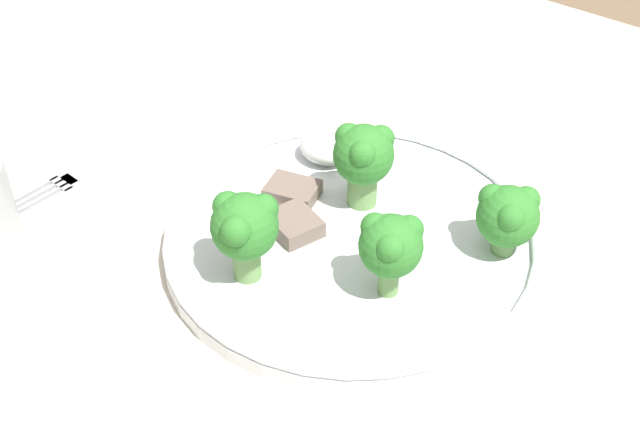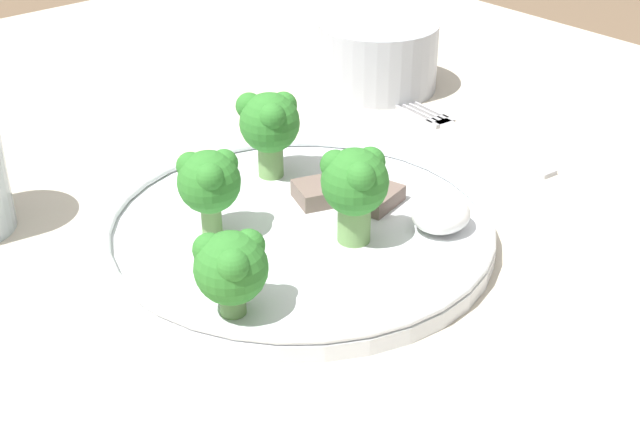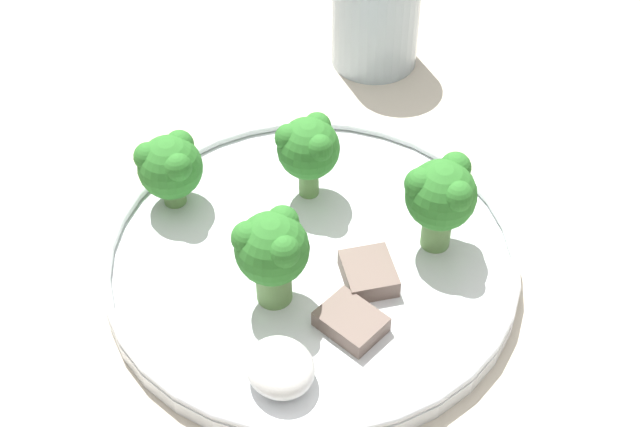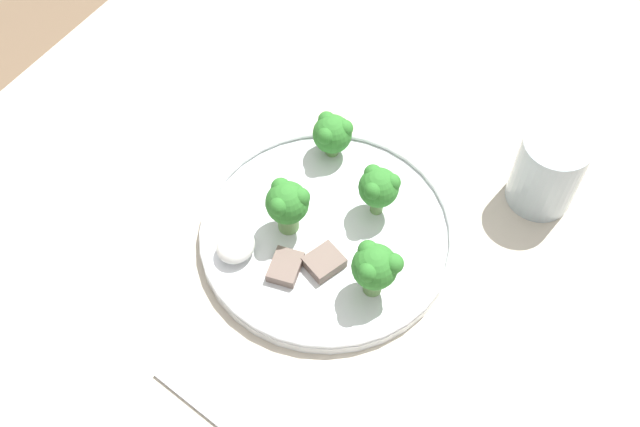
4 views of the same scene
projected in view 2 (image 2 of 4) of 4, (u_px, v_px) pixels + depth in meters
table at (230, 291)px, 0.74m from camera, size 1.13×1.11×0.73m
dinner_plate at (299, 231)px, 0.63m from camera, size 0.28×0.28×0.02m
fork at (472, 137)px, 0.79m from camera, size 0.04×0.18×0.00m
cream_bowl at (378, 57)px, 0.88m from camera, size 0.12×0.12×0.07m
broccoli_floret_near_rim_left at (209, 181)px, 0.60m from camera, size 0.04×0.04×0.06m
broccoli_floret_center_left at (231, 266)px, 0.52m from camera, size 0.05×0.04×0.05m
broccoli_floret_back_left at (270, 123)px, 0.68m from camera, size 0.05×0.05×0.07m
broccoli_floret_front_left at (355, 184)px, 0.59m from camera, size 0.05×0.05×0.07m
meat_slice_front_slice at (321, 192)px, 0.66m from camera, size 0.05×0.04×0.01m
meat_slice_middle_slice at (375, 197)px, 0.66m from camera, size 0.05×0.04×0.01m
sauce_dollop at (441, 214)px, 0.62m from camera, size 0.04×0.04×0.02m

